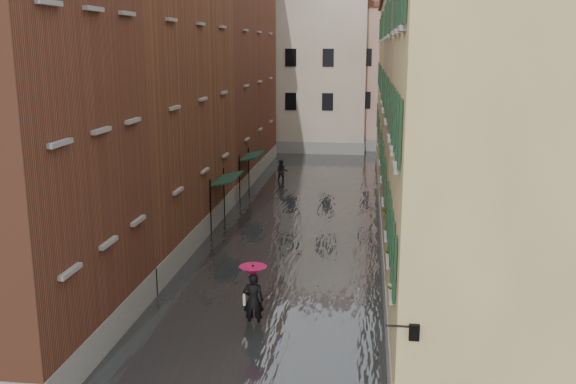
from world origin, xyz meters
The scene contains 15 objects.
ground centered at (0.00, 0.00, 0.00)m, with size 120.00×120.00×0.00m, color #5E5D60.
floodwater centered at (0.00, 13.00, 0.10)m, with size 10.00×60.00×0.20m, color #3E4144.
building_left_mid centered at (-7.00, 9.00, 6.25)m, with size 6.00×14.00×12.50m, color brown.
building_left_far centered at (-7.00, 24.00, 7.00)m, with size 6.00×16.00×14.00m, color brown.
building_right_near centered at (7.00, -2.00, 5.75)m, with size 6.00×8.00×11.50m, color tan.
building_right_mid centered at (7.00, 9.00, 6.50)m, with size 6.00×14.00×13.00m, color #9D8D5F.
building_right_far centered at (7.00, 24.00, 5.75)m, with size 6.00×16.00×11.50m, color tan.
building_end_cream centered at (-3.00, 38.00, 6.50)m, with size 12.00×9.00×13.00m, color beige.
building_end_pink centered at (6.00, 40.00, 6.00)m, with size 10.00×9.00×12.00m, color #D3A294.
awning_near centered at (-3.49, 11.32, 2.47)m, with size 1.09×2.93×2.80m.
awning_far centered at (-3.49, 18.23, 2.47)m, with size 1.09×2.95×2.80m.
wall_lantern centered at (4.33, -6.00, 3.01)m, with size 0.71×0.22×0.35m.
window_planters centered at (4.12, -0.67, 3.51)m, with size 0.59×8.19×0.84m.
pedestrian_main centered at (-0.20, 0.24, 1.22)m, with size 0.92×0.92×2.06m.
pedestrian_far centered at (-2.27, 22.51, 0.80)m, with size 0.78×0.60×1.60m, color black.
Camera 1 is at (3.27, -18.64, 8.79)m, focal length 40.00 mm.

